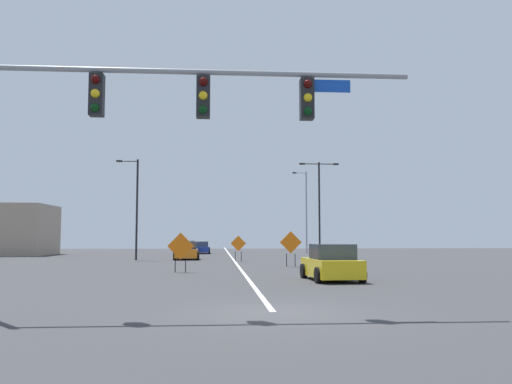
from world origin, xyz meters
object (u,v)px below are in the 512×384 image
object	(u,v)px
construction_sign_left_shoulder	(291,244)
car_yellow_passing	(332,264)
car_orange_near	(187,251)
street_lamp_mid_left	(135,204)
car_white_approaching	(187,248)
traffic_signal_assembly	(145,114)
car_blue_distant	(200,248)
street_lamp_near_right	(306,209)
construction_sign_median_near	(181,248)
street_lamp_far_left	(319,201)
construction_sign_left_lane	(238,245)

from	to	relation	value
construction_sign_left_shoulder	car_yellow_passing	bearing A→B (deg)	-88.48
car_yellow_passing	car_orange_near	bearing A→B (deg)	108.74
street_lamp_mid_left	car_white_approaching	size ratio (longest dim) A/B	1.84
car_white_approaching	traffic_signal_assembly	bearing A→B (deg)	-88.48
car_blue_distant	car_orange_near	bearing A→B (deg)	-92.41
traffic_signal_assembly	construction_sign_left_shoulder	xyz separation A→B (m)	(6.37, 19.63, -3.50)
car_yellow_passing	car_orange_near	distance (m)	22.37
street_lamp_near_right	car_orange_near	distance (m)	19.87
car_blue_distant	street_lamp_mid_left	bearing A→B (deg)	-105.99
traffic_signal_assembly	car_orange_near	xyz separation A→B (m)	(-0.54, 30.41, -4.24)
construction_sign_median_near	car_white_approaching	world-z (taller)	construction_sign_median_near
street_lamp_mid_left	street_lamp_far_left	distance (m)	15.29
construction_sign_left_shoulder	car_yellow_passing	xyz separation A→B (m)	(0.28, -10.40, -0.69)
traffic_signal_assembly	car_blue_distant	xyz separation A→B (m)	(0.09, 45.46, -4.28)
construction_sign_median_near	car_white_approaching	size ratio (longest dim) A/B	0.48
street_lamp_far_left	car_white_approaching	bearing A→B (deg)	140.65
street_lamp_near_right	traffic_signal_assembly	bearing A→B (deg)	-104.37
traffic_signal_assembly	car_yellow_passing	bearing A→B (deg)	54.24
street_lamp_far_left	car_yellow_passing	xyz separation A→B (m)	(-3.91, -22.63, -4.14)
construction_sign_left_shoulder	construction_sign_median_near	xyz separation A→B (m)	(-6.41, -4.79, -0.11)
street_lamp_near_right	car_blue_distant	xyz separation A→B (m)	(-11.57, -0.05, -4.31)
car_white_approaching	car_blue_distant	distance (m)	4.22
construction_sign_left_lane	construction_sign_median_near	distance (m)	12.65
car_white_approaching	car_blue_distant	world-z (taller)	car_white_approaching
street_lamp_mid_left	car_blue_distant	bearing A→B (deg)	74.01
construction_sign_left_lane	construction_sign_left_shoulder	xyz separation A→B (m)	(2.91, -7.36, 0.17)
street_lamp_mid_left	construction_sign_left_shoulder	xyz separation A→B (m)	(10.89, -9.73, -2.98)
street_lamp_mid_left	street_lamp_near_right	xyz separation A→B (m)	(16.18, 16.16, 0.55)
construction_sign_left_shoulder	street_lamp_mid_left	bearing A→B (deg)	138.24
construction_sign_left_lane	car_yellow_passing	bearing A→B (deg)	-79.82
traffic_signal_assembly	car_orange_near	bearing A→B (deg)	91.02
street_lamp_near_right	car_orange_near	bearing A→B (deg)	-128.94
street_lamp_near_right	construction_sign_left_shoulder	distance (m)	26.65
construction_sign_median_near	car_blue_distant	xyz separation A→B (m)	(0.13, 30.63, -0.67)
construction_sign_median_near	construction_sign_left_lane	bearing A→B (deg)	73.96
traffic_signal_assembly	construction_sign_left_shoulder	bearing A→B (deg)	72.02
street_lamp_mid_left	car_white_approaching	distance (m)	13.07
traffic_signal_assembly	construction_sign_left_lane	world-z (taller)	traffic_signal_assembly
construction_sign_left_lane	construction_sign_median_near	bearing A→B (deg)	-106.04
street_lamp_near_right	car_white_approaching	xyz separation A→B (m)	(-12.76, -4.10, -4.24)
car_white_approaching	construction_sign_left_lane	bearing A→B (deg)	-72.47
traffic_signal_assembly	car_blue_distant	bearing A→B (deg)	89.88
construction_sign_left_shoulder	car_yellow_passing	size ratio (longest dim) A/B	0.55
street_lamp_mid_left	construction_sign_left_lane	xyz separation A→B (m)	(7.98, -2.37, -3.15)
street_lamp_far_left	construction_sign_median_near	bearing A→B (deg)	-121.88
street_lamp_far_left	car_white_approaching	world-z (taller)	street_lamp_far_left
construction_sign_left_shoulder	car_white_approaching	size ratio (longest dim) A/B	0.50
street_lamp_near_right	construction_sign_left_shoulder	bearing A→B (deg)	-101.55
street_lamp_near_right	construction_sign_left_shoulder	xyz separation A→B (m)	(-5.29, -25.88, -3.53)
car_yellow_passing	construction_sign_left_shoulder	bearing A→B (deg)	91.52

